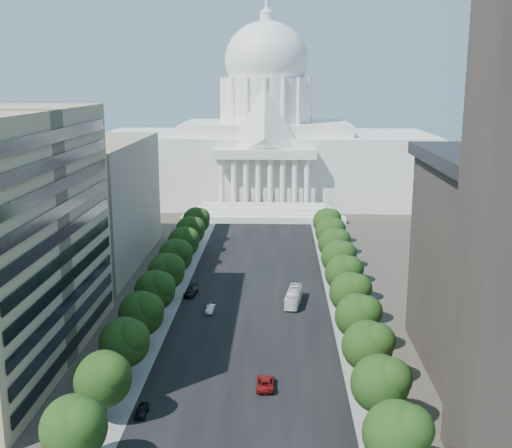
# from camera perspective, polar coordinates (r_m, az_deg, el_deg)

# --- Properties ---
(road_asphalt) EXTENTS (30.00, 260.00, 0.01)m
(road_asphalt) POSITION_cam_1_polar(r_m,az_deg,el_deg) (149.18, 0.12, -4.56)
(road_asphalt) COLOR black
(road_asphalt) RESTS_ON ground
(sidewalk_left) EXTENTS (8.00, 260.00, 0.02)m
(sidewalk_left) POSITION_cam_1_polar(r_m,az_deg,el_deg) (150.99, -7.12, -4.45)
(sidewalk_left) COLOR gray
(sidewalk_left) RESTS_ON ground
(sidewalk_right) EXTENTS (8.00, 260.00, 0.02)m
(sidewalk_right) POSITION_cam_1_polar(r_m,az_deg,el_deg) (149.77, 7.43, -4.60)
(sidewalk_right) COLOR gray
(sidewalk_right) RESTS_ON ground
(capitol) EXTENTS (120.00, 56.00, 73.00)m
(capitol) POSITION_cam_1_polar(r_m,az_deg,el_deg) (238.52, 0.91, 6.88)
(capitol) COLOR white
(capitol) RESTS_ON ground
(office_block_left_far) EXTENTS (38.00, 52.00, 30.00)m
(office_block_left_far) POSITION_cam_1_polar(r_m,az_deg,el_deg) (163.89, -16.78, 1.87)
(office_block_left_far) COLOR gray
(office_block_left_far) RESTS_ON ground
(tree_l_a) EXTENTS (7.79, 7.60, 9.97)m
(tree_l_a) POSITION_cam_1_polar(r_m,az_deg,el_deg) (77.84, -15.70, -16.94)
(tree_l_a) COLOR #33261C
(tree_l_a) RESTS_ON ground
(tree_l_b) EXTENTS (7.79, 7.60, 9.97)m
(tree_l_b) POSITION_cam_1_polar(r_m,az_deg,el_deg) (87.99, -13.31, -13.16)
(tree_l_b) COLOR #33261C
(tree_l_b) RESTS_ON ground
(tree_l_c) EXTENTS (7.79, 7.60, 9.97)m
(tree_l_c) POSITION_cam_1_polar(r_m,az_deg,el_deg) (98.56, -11.47, -10.16)
(tree_l_c) COLOR #33261C
(tree_l_c) RESTS_ON ground
(tree_l_d) EXTENTS (7.79, 7.60, 9.97)m
(tree_l_d) POSITION_cam_1_polar(r_m,az_deg,el_deg) (109.42, -10.01, -7.74)
(tree_l_d) COLOR #33261C
(tree_l_d) RESTS_ON ground
(tree_l_e) EXTENTS (7.79, 7.60, 9.97)m
(tree_l_e) POSITION_cam_1_polar(r_m,az_deg,el_deg) (120.50, -8.84, -5.76)
(tree_l_e) COLOR #33261C
(tree_l_e) RESTS_ON ground
(tree_l_f) EXTENTS (7.79, 7.60, 9.97)m
(tree_l_f) POSITION_cam_1_polar(r_m,az_deg,el_deg) (131.74, -7.87, -4.11)
(tree_l_f) COLOR #33261C
(tree_l_f) RESTS_ON ground
(tree_l_g) EXTENTS (7.79, 7.60, 9.97)m
(tree_l_g) POSITION_cam_1_polar(r_m,az_deg,el_deg) (143.11, -7.05, -2.72)
(tree_l_g) COLOR #33261C
(tree_l_g) RESTS_ON ground
(tree_l_h) EXTENTS (7.79, 7.60, 9.97)m
(tree_l_h) POSITION_cam_1_polar(r_m,az_deg,el_deg) (154.57, -6.36, -1.54)
(tree_l_h) COLOR #33261C
(tree_l_h) RESTS_ON ground
(tree_l_i) EXTENTS (7.79, 7.60, 9.97)m
(tree_l_i) POSITION_cam_1_polar(r_m,az_deg,el_deg) (166.10, -5.77, -0.52)
(tree_l_i) COLOR #33261C
(tree_l_i) RESTS_ON ground
(tree_l_j) EXTENTS (7.79, 7.60, 9.97)m
(tree_l_j) POSITION_cam_1_polar(r_m,az_deg,el_deg) (177.70, -5.25, 0.37)
(tree_l_j) COLOR #33261C
(tree_l_j) RESTS_ON ground
(tree_r_a) EXTENTS (7.79, 7.60, 9.97)m
(tree_r_a) POSITION_cam_1_polar(r_m,az_deg,el_deg) (75.74, 12.66, -17.66)
(tree_r_a) COLOR #33261C
(tree_r_a) RESTS_ON ground
(tree_r_b) EXTENTS (7.79, 7.60, 9.97)m
(tree_r_b) POSITION_cam_1_polar(r_m,az_deg,el_deg) (86.14, 11.20, -13.65)
(tree_r_b) COLOR #33261C
(tree_r_b) RESTS_ON ground
(tree_r_c) EXTENTS (7.79, 7.60, 9.97)m
(tree_r_c) POSITION_cam_1_polar(r_m,az_deg,el_deg) (96.91, 10.09, -10.51)
(tree_r_c) COLOR #33261C
(tree_r_c) RESTS_ON ground
(tree_r_d) EXTENTS (7.79, 7.60, 9.97)m
(tree_r_d) POSITION_cam_1_polar(r_m,az_deg,el_deg) (107.94, 9.22, -8.00)
(tree_r_d) COLOR #33261C
(tree_r_d) RESTS_ON ground
(tree_r_e) EXTENTS (7.79, 7.60, 9.97)m
(tree_r_e) POSITION_cam_1_polar(r_m,az_deg,el_deg) (119.16, 8.52, -5.97)
(tree_r_e) COLOR #33261C
(tree_r_e) RESTS_ON ground
(tree_r_f) EXTENTS (7.79, 7.60, 9.97)m
(tree_r_f) POSITION_cam_1_polar(r_m,az_deg,el_deg) (130.51, 7.95, -4.28)
(tree_r_f) COLOR #33261C
(tree_r_f) RESTS_ON ground
(tree_r_g) EXTENTS (7.79, 7.60, 9.97)m
(tree_r_g) POSITION_cam_1_polar(r_m,az_deg,el_deg) (141.97, 7.47, -2.86)
(tree_r_g) COLOR #33261C
(tree_r_g) RESTS_ON ground
(tree_r_h) EXTENTS (7.79, 7.60, 9.97)m
(tree_r_h) POSITION_cam_1_polar(r_m,az_deg,el_deg) (153.52, 7.06, -1.66)
(tree_r_h) COLOR #33261C
(tree_r_h) RESTS_ON ground
(tree_r_i) EXTENTS (7.79, 7.60, 9.97)m
(tree_r_i) POSITION_cam_1_polar(r_m,az_deg,el_deg) (165.13, 6.71, -0.62)
(tree_r_i) COLOR #33261C
(tree_r_i) RESTS_ON ground
(tree_r_j) EXTENTS (7.79, 7.60, 9.97)m
(tree_r_j) POSITION_cam_1_polar(r_m,az_deg,el_deg) (176.79, 6.41, 0.28)
(tree_r_j) COLOR #33261C
(tree_r_j) RESTS_ON ground
(streetlight_a) EXTENTS (2.61, 0.44, 9.00)m
(streetlight_a) POSITION_cam_1_polar(r_m,az_deg,el_deg) (74.84, 14.14, -18.70)
(streetlight_a) COLOR gray
(streetlight_a) RESTS_ON ground
(streetlight_b) EXTENTS (2.61, 0.44, 9.00)m
(streetlight_b) POSITION_cam_1_polar(r_m,az_deg,el_deg) (96.66, 11.08, -11.03)
(streetlight_b) COLOR gray
(streetlight_b) RESTS_ON ground
(streetlight_c) EXTENTS (2.61, 0.44, 9.00)m
(streetlight_c) POSITION_cam_1_polar(r_m,az_deg,el_deg) (119.73, 9.25, -6.22)
(streetlight_c) COLOR gray
(streetlight_c) RESTS_ON ground
(streetlight_d) EXTENTS (2.61, 0.44, 9.00)m
(streetlight_d) POSITION_cam_1_polar(r_m,az_deg,el_deg) (143.44, 8.04, -2.98)
(streetlight_d) COLOR gray
(streetlight_d) RESTS_ON ground
(streetlight_e) EXTENTS (2.61, 0.44, 9.00)m
(streetlight_e) POSITION_cam_1_polar(r_m,az_deg,el_deg) (167.53, 7.18, -0.66)
(streetlight_e) COLOR gray
(streetlight_e) RESTS_ON ground
(streetlight_f) EXTENTS (2.61, 0.44, 9.00)m
(streetlight_f) POSITION_cam_1_polar(r_m,az_deg,el_deg) (191.86, 6.54, 1.07)
(streetlight_f) COLOR gray
(streetlight_f) RESTS_ON ground
(car_dark_a) EXTENTS (1.57, 3.79, 1.28)m
(car_dark_a) POSITION_cam_1_polar(r_m,az_deg,el_deg) (91.60, -10.13, -16.00)
(car_dark_a) COLOR black
(car_dark_a) RESTS_ON ground
(car_silver) EXTENTS (1.64, 4.17, 1.35)m
(car_silver) POSITION_cam_1_polar(r_m,az_deg,el_deg) (126.18, -4.07, -7.56)
(car_silver) COLOR #ACAEB4
(car_silver) RESTS_ON ground
(car_red) EXTENTS (2.63, 5.63, 1.56)m
(car_red) POSITION_cam_1_polar(r_m,az_deg,el_deg) (97.15, 0.85, -13.93)
(car_red) COLOR maroon
(car_red) RESTS_ON ground
(car_dark_b) EXTENTS (2.87, 5.73, 1.60)m
(car_dark_b) POSITION_cam_1_polar(r_m,az_deg,el_deg) (136.04, -5.81, -6.01)
(car_dark_b) COLOR black
(car_dark_b) RESTS_ON ground
(city_bus) EXTENTS (4.00, 11.06, 3.01)m
(city_bus) POSITION_cam_1_polar(r_m,az_deg,el_deg) (130.44, 3.37, -6.47)
(city_bus) COLOR white
(city_bus) RESTS_ON ground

